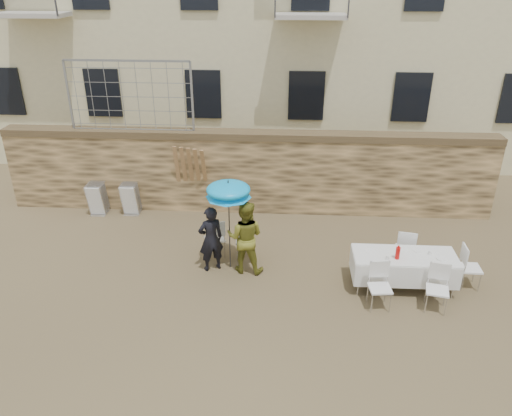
# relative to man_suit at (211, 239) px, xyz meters

# --- Properties ---
(ground) EXTENTS (80.00, 80.00, 0.00)m
(ground) POSITION_rel_man_suit_xyz_m (0.57, -1.91, -0.76)
(ground) COLOR brown
(ground) RESTS_ON ground
(stone_wall) EXTENTS (13.00, 0.50, 2.20)m
(stone_wall) POSITION_rel_man_suit_xyz_m (0.57, 3.09, 0.34)
(stone_wall) COLOR olive
(stone_wall) RESTS_ON ground
(chain_link_fence) EXTENTS (3.20, 0.06, 1.80)m
(chain_link_fence) POSITION_rel_man_suit_xyz_m (-2.43, 3.09, 2.34)
(chain_link_fence) COLOR gray
(chain_link_fence) RESTS_ON stone_wall
(man_suit) EXTENTS (0.66, 0.58, 1.53)m
(man_suit) POSITION_rel_man_suit_xyz_m (0.00, 0.00, 0.00)
(man_suit) COLOR black
(man_suit) RESTS_ON ground
(woman_dress) EXTENTS (0.88, 0.72, 1.67)m
(woman_dress) POSITION_rel_man_suit_xyz_m (0.75, 0.00, 0.07)
(woman_dress) COLOR #A0A031
(woman_dress) RESTS_ON ground
(umbrella) EXTENTS (0.98, 0.98, 1.95)m
(umbrella) POSITION_rel_man_suit_xyz_m (0.40, 0.10, 1.07)
(umbrella) COLOR #3F3F44
(umbrella) RESTS_ON ground
(couple_chair_left) EXTENTS (0.63, 0.63, 0.96)m
(couple_chair_left) POSITION_rel_man_suit_xyz_m (0.00, 0.55, -0.28)
(couple_chair_left) COLOR white
(couple_chair_left) RESTS_ON ground
(couple_chair_right) EXTENTS (0.52, 0.52, 0.96)m
(couple_chair_right) POSITION_rel_man_suit_xyz_m (0.70, 0.55, -0.28)
(couple_chair_right) COLOR white
(couple_chair_right) RESTS_ON ground
(banquet_table) EXTENTS (2.10, 0.85, 0.78)m
(banquet_table) POSITION_rel_man_suit_xyz_m (4.08, -0.44, -0.03)
(banquet_table) COLOR white
(banquet_table) RESTS_ON ground
(soda_bottle) EXTENTS (0.09, 0.09, 0.26)m
(soda_bottle) POSITION_rel_man_suit_xyz_m (3.88, -0.59, 0.14)
(soda_bottle) COLOR red
(soda_bottle) RESTS_ON banquet_table
(table_chair_front_left) EXTENTS (0.53, 0.53, 0.96)m
(table_chair_front_left) POSITION_rel_man_suit_xyz_m (3.48, -1.19, -0.28)
(table_chair_front_left) COLOR white
(table_chair_front_left) RESTS_ON ground
(table_chair_front_right) EXTENTS (0.57, 0.57, 0.96)m
(table_chair_front_right) POSITION_rel_man_suit_xyz_m (4.58, -1.19, -0.28)
(table_chair_front_right) COLOR white
(table_chair_front_right) RESTS_ON ground
(table_chair_back) EXTENTS (0.56, 0.56, 0.96)m
(table_chair_back) POSITION_rel_man_suit_xyz_m (4.28, 0.36, -0.28)
(table_chair_back) COLOR white
(table_chair_back) RESTS_ON ground
(table_chair_side) EXTENTS (0.49, 0.49, 0.96)m
(table_chair_side) POSITION_rel_man_suit_xyz_m (5.48, -0.34, -0.28)
(table_chair_side) COLOR white
(table_chair_side) RESTS_ON ground
(chair_stack_left) EXTENTS (0.46, 0.55, 0.92)m
(chair_stack_left) POSITION_rel_man_suit_xyz_m (-3.47, 2.76, -0.30)
(chair_stack_left) COLOR white
(chair_stack_left) RESTS_ON ground
(chair_stack_right) EXTENTS (0.46, 0.47, 0.92)m
(chair_stack_right) POSITION_rel_man_suit_xyz_m (-2.57, 2.76, -0.30)
(chair_stack_right) COLOR white
(chair_stack_right) RESTS_ON ground
(wood_planks) EXTENTS (0.70, 0.20, 2.00)m
(wood_planks) POSITION_rel_man_suit_xyz_m (-0.97, 2.83, 0.24)
(wood_planks) COLOR #A37749
(wood_planks) RESTS_ON ground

